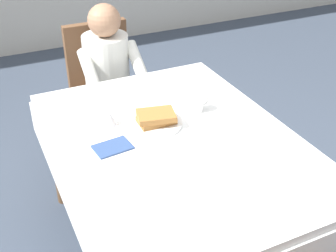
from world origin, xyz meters
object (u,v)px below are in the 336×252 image
(chair_diner, at_px, (104,82))
(knife_right_of_plate, at_px, (190,118))
(dining_table_main, at_px, (176,154))
(fork_left_of_plate, at_px, (120,135))
(cup_coffee, at_px, (197,103))
(plate_breakfast, at_px, (155,123))
(syrup_pitcher, at_px, (110,118))
(diner_person, at_px, (109,72))
(spoon_near_edge, at_px, (180,158))
(breakfast_stack, at_px, (156,117))

(chair_diner, relative_size, knife_right_of_plate, 4.65)
(dining_table_main, bearing_deg, knife_right_of_plate, 44.22)
(dining_table_main, xyz_separation_m, fork_left_of_plate, (-0.23, 0.15, 0.09))
(cup_coffee, distance_m, knife_right_of_plate, 0.10)
(plate_breakfast, height_order, fork_left_of_plate, plate_breakfast)
(cup_coffee, relative_size, syrup_pitcher, 1.41)
(diner_person, distance_m, knife_right_of_plate, 0.88)
(spoon_near_edge, bearing_deg, plate_breakfast, 97.89)
(breakfast_stack, distance_m, cup_coffee, 0.26)
(chair_diner, xyz_separation_m, diner_person, (-0.00, -0.16, 0.14))
(plate_breakfast, distance_m, knife_right_of_plate, 0.19)
(breakfast_stack, relative_size, cup_coffee, 1.86)
(plate_breakfast, distance_m, cup_coffee, 0.26)
(dining_table_main, height_order, syrup_pitcher, syrup_pitcher)
(chair_diner, bearing_deg, dining_table_main, 89.82)
(spoon_near_edge, bearing_deg, diner_person, 98.13)
(chair_diner, distance_m, cup_coffee, 1.02)
(dining_table_main, distance_m, knife_right_of_plate, 0.23)
(diner_person, xyz_separation_m, syrup_pitcher, (-0.25, -0.76, 0.11))
(chair_diner, relative_size, spoon_near_edge, 6.20)
(chair_diner, distance_m, spoon_near_edge, 1.34)
(breakfast_stack, bearing_deg, plate_breakfast, 114.70)
(spoon_near_edge, bearing_deg, fork_left_of_plate, 131.13)
(knife_right_of_plate, bearing_deg, plate_breakfast, 82.56)
(chair_diner, height_order, syrup_pitcher, chair_diner)
(chair_diner, distance_m, breakfast_stack, 1.05)
(diner_person, bearing_deg, breakfast_stack, 87.41)
(diner_person, relative_size, fork_left_of_plate, 6.22)
(plate_breakfast, height_order, spoon_near_edge, plate_breakfast)
(dining_table_main, bearing_deg, breakfast_stack, 102.78)
(syrup_pitcher, relative_size, fork_left_of_plate, 0.44)
(diner_person, xyz_separation_m, breakfast_stack, (-0.04, -0.86, 0.12))
(breakfast_stack, distance_m, spoon_near_edge, 0.31)
(cup_coffee, distance_m, fork_left_of_plate, 0.45)
(syrup_pitcher, distance_m, spoon_near_edge, 0.45)
(chair_diner, bearing_deg, spoon_near_edge, 87.31)
(dining_table_main, relative_size, diner_person, 1.36)
(spoon_near_edge, bearing_deg, knife_right_of_plate, 66.22)
(fork_left_of_plate, bearing_deg, chair_diner, -6.54)
(chair_diner, height_order, cup_coffee, chair_diner)
(plate_breakfast, bearing_deg, fork_left_of_plate, -173.99)
(knife_right_of_plate, bearing_deg, diner_person, 8.14)
(breakfast_stack, xyz_separation_m, spoon_near_edge, (-0.02, -0.31, -0.04))
(dining_table_main, relative_size, breakfast_stack, 7.26)
(plate_breakfast, xyz_separation_m, knife_right_of_plate, (0.19, -0.02, -0.01))
(breakfast_stack, bearing_deg, syrup_pitcher, 153.84)
(fork_left_of_plate, xyz_separation_m, knife_right_of_plate, (0.38, 0.00, 0.00))
(chair_diner, relative_size, syrup_pitcher, 11.62)
(breakfast_stack, xyz_separation_m, fork_left_of_plate, (-0.19, -0.01, -0.04))
(dining_table_main, height_order, plate_breakfast, plate_breakfast)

